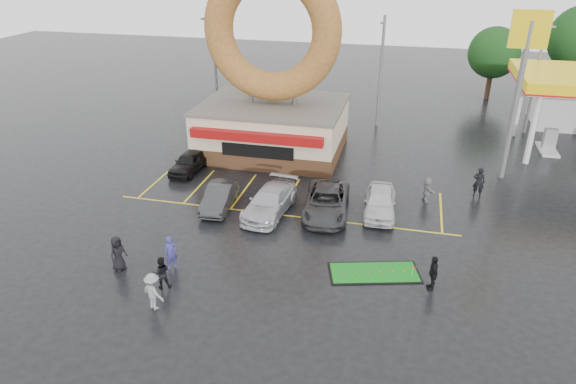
% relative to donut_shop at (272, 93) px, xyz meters
% --- Properties ---
extents(ground, '(120.00, 120.00, 0.00)m').
position_rel_donut_shop_xyz_m(ground, '(3.00, -12.97, -4.46)').
color(ground, black).
rests_on(ground, ground).
extents(donut_shop, '(10.20, 8.70, 13.50)m').
position_rel_donut_shop_xyz_m(donut_shop, '(0.00, 0.00, 0.00)').
color(donut_shop, '#472B19').
rests_on(donut_shop, ground).
extents(shell_sign, '(2.20, 0.36, 10.60)m').
position_rel_donut_shop_xyz_m(shell_sign, '(16.00, -0.97, 2.91)').
color(shell_sign, slate).
rests_on(shell_sign, ground).
extents(streetlight_left, '(0.40, 2.21, 9.00)m').
position_rel_donut_shop_xyz_m(streetlight_left, '(-7.00, 6.95, 0.32)').
color(streetlight_left, slate).
rests_on(streetlight_left, ground).
extents(streetlight_mid, '(0.40, 2.21, 9.00)m').
position_rel_donut_shop_xyz_m(streetlight_mid, '(7.00, 7.95, 0.32)').
color(streetlight_mid, slate).
rests_on(streetlight_mid, ground).
extents(streetlight_right, '(0.40, 2.21, 9.00)m').
position_rel_donut_shop_xyz_m(streetlight_right, '(19.00, 8.95, 0.32)').
color(streetlight_right, slate).
rests_on(streetlight_right, ground).
extents(tree_far_d, '(4.90, 4.90, 7.00)m').
position_rel_donut_shop_xyz_m(tree_far_d, '(17.00, 19.03, 0.07)').
color(tree_far_d, '#332114').
rests_on(tree_far_d, ground).
extents(car_black, '(1.80, 4.07, 1.36)m').
position_rel_donut_shop_xyz_m(car_black, '(-4.54, -4.97, -3.78)').
color(car_black, black).
rests_on(car_black, ground).
extents(car_dgrey, '(1.78, 4.20, 1.35)m').
position_rel_donut_shop_xyz_m(car_dgrey, '(-0.69, -9.47, -3.79)').
color(car_dgrey, '#2A2B2D').
rests_on(car_dgrey, ground).
extents(car_silver, '(2.58, 5.24, 1.47)m').
position_rel_donut_shop_xyz_m(car_silver, '(2.37, -9.47, -3.73)').
color(car_silver, '#B1B0B6').
rests_on(car_silver, ground).
extents(car_grey, '(2.94, 5.54, 1.48)m').
position_rel_donut_shop_xyz_m(car_grey, '(5.53, -8.76, -3.72)').
color(car_grey, '#303033').
rests_on(car_grey, ground).
extents(car_white, '(1.95, 4.43, 1.49)m').
position_rel_donut_shop_xyz_m(car_white, '(8.51, -8.01, -3.72)').
color(car_white, silver).
rests_on(car_white, ground).
extents(person_blue, '(0.73, 0.71, 1.69)m').
position_rel_donut_shop_xyz_m(person_blue, '(-0.68, -15.96, -3.62)').
color(person_blue, navy).
rests_on(person_blue, ground).
extents(person_blackjkt, '(0.95, 0.87, 1.57)m').
position_rel_donut_shop_xyz_m(person_blackjkt, '(-0.43, -17.48, -3.68)').
color(person_blackjkt, black).
rests_on(person_blackjkt, ground).
extents(person_hoodie, '(1.27, 1.01, 1.72)m').
position_rel_donut_shop_xyz_m(person_hoodie, '(-0.09, -18.93, -3.61)').
color(person_hoodie, gray).
rests_on(person_hoodie, ground).
extents(person_bystander, '(0.81, 0.99, 1.75)m').
position_rel_donut_shop_xyz_m(person_bystander, '(-3.06, -16.65, -3.59)').
color(person_bystander, black).
rests_on(person_bystander, ground).
extents(person_cameraman, '(0.58, 1.05, 1.69)m').
position_rel_donut_shop_xyz_m(person_cameraman, '(11.37, -14.70, -3.62)').
color(person_cameraman, black).
rests_on(person_cameraman, ground).
extents(person_walker_near, '(0.99, 1.49, 1.54)m').
position_rel_donut_shop_xyz_m(person_walker_near, '(11.13, -5.76, -3.69)').
color(person_walker_near, gray).
rests_on(person_walker_near, ground).
extents(person_walker_far, '(0.75, 0.55, 1.91)m').
position_rel_donut_shop_xyz_m(person_walker_far, '(14.17, -4.36, -3.51)').
color(person_walker_far, black).
rests_on(person_walker_far, ground).
extents(dumpster, '(2.00, 1.53, 1.30)m').
position_rel_donut_shop_xyz_m(dumpster, '(-4.50, -2.45, -3.81)').
color(dumpster, '#163B20').
rests_on(dumpster, ground).
extents(putting_green, '(4.57, 2.89, 0.53)m').
position_rel_donut_shop_xyz_m(putting_green, '(8.77, -14.14, -4.43)').
color(putting_green, black).
rests_on(putting_green, ground).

